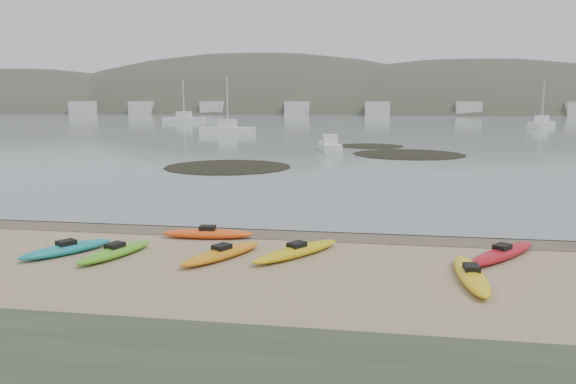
# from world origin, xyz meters

# --- Properties ---
(ground) EXTENTS (600.00, 600.00, 0.00)m
(ground) POSITION_xyz_m (0.00, 0.00, 0.00)
(ground) COLOR tan
(ground) RESTS_ON ground
(wet_sand) EXTENTS (60.00, 60.00, 0.00)m
(wet_sand) POSITION_xyz_m (0.00, -0.30, 0.00)
(wet_sand) COLOR brown
(wet_sand) RESTS_ON ground
(water) EXTENTS (1200.00, 1200.00, 0.00)m
(water) POSITION_xyz_m (0.00, 300.00, 0.01)
(water) COLOR slate
(water) RESTS_ON ground
(kayaks) EXTENTS (19.75, 6.94, 0.34)m
(kayaks) POSITION_xyz_m (-1.10, -3.85, 0.17)
(kayaks) COLOR yellow
(kayaks) RESTS_ON ground
(kelp_mats) EXTENTS (22.91, 27.65, 0.04)m
(kelp_mats) POSITION_xyz_m (0.30, 27.63, 0.03)
(kelp_mats) COLOR black
(kelp_mats) RESTS_ON water
(moored_boats) EXTENTS (102.44, 76.31, 1.21)m
(moored_boats) POSITION_xyz_m (6.87, 79.99, 0.56)
(moored_boats) COLOR silver
(moored_boats) RESTS_ON ground
(far_hills) EXTENTS (550.00, 135.00, 80.00)m
(far_hills) POSITION_xyz_m (39.38, 193.97, -15.93)
(far_hills) COLOR #384235
(far_hills) RESTS_ON ground
(far_town) EXTENTS (199.00, 5.00, 4.00)m
(far_town) POSITION_xyz_m (6.00, 145.00, 2.00)
(far_town) COLOR beige
(far_town) RESTS_ON ground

